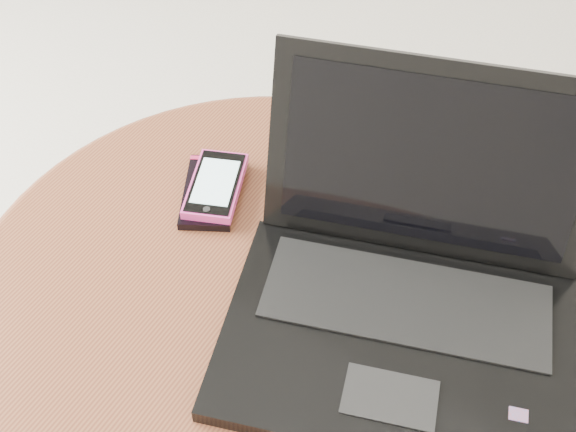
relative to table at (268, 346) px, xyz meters
The scene contains 4 objects.
table is the anchor object (origin of this frame).
laptop 0.20m from the table, 17.82° to the left, with size 0.40×0.38×0.21m.
phone_black 0.18m from the table, 147.45° to the left, with size 0.10×0.12×0.01m.
phone_pink 0.19m from the table, 144.87° to the left, with size 0.09×0.11×0.01m.
Camera 1 is at (0.28, -0.37, 1.11)m, focal length 46.71 mm.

